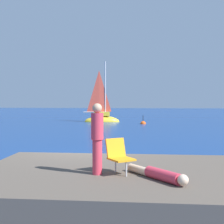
# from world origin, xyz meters

# --- Properties ---
(ground_plane) EXTENTS (160.00, 160.00, 0.00)m
(ground_plane) POSITION_xyz_m (0.00, 0.00, 0.00)
(ground_plane) COLOR navy
(shore_ledge) EXTENTS (6.62, 4.74, 0.65)m
(shore_ledge) POSITION_xyz_m (1.38, -3.54, 0.32)
(shore_ledge) COLOR brown
(shore_ledge) RESTS_ON ground
(boulder_seaward) EXTENTS (1.53, 1.76, 0.93)m
(boulder_seaward) POSITION_xyz_m (-1.24, -0.78, 0.00)
(boulder_seaward) COLOR brown
(boulder_seaward) RESTS_ON ground
(boulder_inland) EXTENTS (1.20, 1.20, 0.66)m
(boulder_inland) POSITION_xyz_m (-0.60, -0.70, 0.00)
(boulder_inland) COLOR #4B423D
(boulder_inland) RESTS_ON ground
(sailboat_near) EXTENTS (3.93, 1.90, 7.15)m
(sailboat_near) POSITION_xyz_m (-2.74, 21.85, 0.39)
(sailboat_near) COLOR yellow
(sailboat_near) RESTS_ON ground
(person_sunbather) EXTENTS (1.27, 1.41, 0.25)m
(person_sunbather) POSITION_xyz_m (2.47, -4.30, 0.76)
(person_sunbather) COLOR #DB384C
(person_sunbather) RESTS_ON shore_ledge
(person_standing) EXTENTS (0.28, 0.28, 1.62)m
(person_standing) POSITION_xyz_m (1.09, -3.98, 1.51)
(person_standing) COLOR #DB384C
(person_standing) RESTS_ON shore_ledge
(beach_chair) EXTENTS (0.74, 0.76, 0.80)m
(beach_chair) POSITION_xyz_m (1.57, -3.84, 1.09)
(beach_chair) COLOR orange
(beach_chair) RESTS_ON shore_ledge
(marker_buoy) EXTENTS (0.56, 0.56, 1.13)m
(marker_buoy) POSITION_xyz_m (1.74, 19.50, 0.01)
(marker_buoy) COLOR #EA5114
(marker_buoy) RESTS_ON ground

